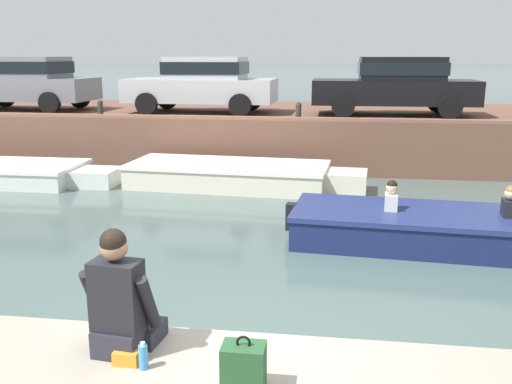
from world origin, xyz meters
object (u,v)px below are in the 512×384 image
(person_seated_left, at_px, (121,304))
(car_leftmost_grey, at_px, (26,81))
(motorboat_passing, at_px, (472,231))
(backpack_on_ledge, at_px, (244,369))
(car_left_inner_silver, at_px, (203,82))
(car_centre_black, at_px, (396,83))
(boat_moored_central_cream, at_px, (238,175))
(mooring_bollard_mid, at_px, (299,110))
(bottle_drink, at_px, (143,357))
(mooring_bollard_west, at_px, (100,108))

(person_seated_left, bearing_deg, car_leftmost_grey, 121.70)
(motorboat_passing, distance_m, backpack_on_ledge, 6.31)
(car_left_inner_silver, height_order, car_centre_black, same)
(boat_moored_central_cream, xyz_separation_m, mooring_bollard_mid, (1.26, 1.69, 1.35))
(bottle_drink, bearing_deg, car_centre_black, 77.09)
(boat_moored_central_cream, bearing_deg, car_left_inner_silver, 115.53)
(motorboat_passing, relative_size, bottle_drink, 30.73)
(car_leftmost_grey, distance_m, mooring_bollard_west, 3.33)
(car_centre_black, bearing_deg, mooring_bollard_mid, -148.66)
(car_centre_black, bearing_deg, car_left_inner_silver, -179.98)
(motorboat_passing, bearing_deg, mooring_bollard_west, 146.92)
(mooring_bollard_mid, relative_size, person_seated_left, 0.46)
(person_seated_left, height_order, backpack_on_ledge, person_seated_left)
(motorboat_passing, height_order, mooring_bollard_west, mooring_bollard_west)
(boat_moored_central_cream, height_order, car_centre_black, car_centre_black)
(boat_moored_central_cream, bearing_deg, car_centre_black, 40.45)
(person_seated_left, bearing_deg, car_centre_black, 75.80)
(car_centre_black, bearing_deg, car_leftmost_grey, -179.98)
(car_left_inner_silver, bearing_deg, mooring_bollard_west, -147.74)
(motorboat_passing, relative_size, car_centre_black, 1.44)
(car_leftmost_grey, relative_size, bottle_drink, 20.18)
(mooring_bollard_west, xyz_separation_m, backpack_on_ledge, (5.62, -11.08, -0.64))
(car_centre_black, distance_m, backpack_on_ledge, 12.84)
(mooring_bollard_west, height_order, person_seated_left, mooring_bollard_west)
(car_centre_black, bearing_deg, boat_moored_central_cream, -139.55)
(bottle_drink, bearing_deg, motorboat_passing, 57.82)
(car_leftmost_grey, distance_m, car_centre_black, 10.62)
(car_centre_black, xyz_separation_m, backpack_on_ledge, (-2.10, -12.61, -1.25))
(car_centre_black, xyz_separation_m, bottle_drink, (-2.85, -12.43, -1.32))
(car_leftmost_grey, bearing_deg, motorboat_passing, -31.78)
(car_centre_black, bearing_deg, motorboat_passing, -85.08)
(boat_moored_central_cream, bearing_deg, mooring_bollard_mid, 53.21)
(motorboat_passing, relative_size, car_leftmost_grey, 1.52)
(bottle_drink, bearing_deg, car_left_inner_silver, 101.19)
(boat_moored_central_cream, distance_m, mooring_bollard_mid, 2.50)
(car_left_inner_silver, relative_size, mooring_bollard_west, 9.45)
(boat_moored_central_cream, relative_size, backpack_on_ledge, 13.53)
(mooring_bollard_mid, relative_size, bottle_drink, 2.18)
(bottle_drink, bearing_deg, boat_moored_central_cream, 95.72)
(motorboat_passing, relative_size, person_seated_left, 6.50)
(car_left_inner_silver, bearing_deg, motorboat_passing, -49.64)
(boat_moored_central_cream, relative_size, car_centre_black, 1.27)
(car_left_inner_silver, relative_size, car_centre_black, 0.97)
(motorboat_passing, bearing_deg, boat_moored_central_cream, 139.48)
(car_centre_black, relative_size, bottle_drink, 21.30)
(mooring_bollard_mid, bearing_deg, motorboat_passing, -60.18)
(person_seated_left, bearing_deg, mooring_bollard_mid, 86.91)
(mooring_bollard_west, height_order, backpack_on_ledge, mooring_bollard_west)
(mooring_bollard_mid, height_order, backpack_on_ledge, mooring_bollard_mid)
(car_leftmost_grey, height_order, backpack_on_ledge, car_leftmost_grey)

